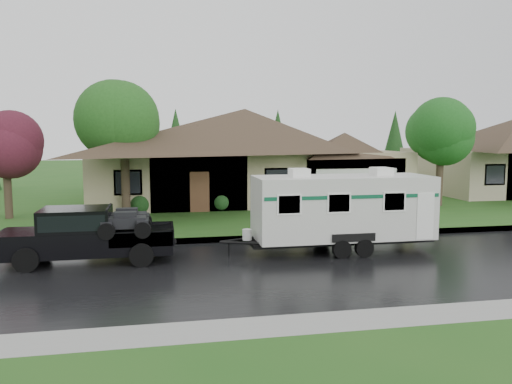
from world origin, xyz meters
TOP-DOWN VIEW (x-y plane):
  - ground at (0.00, 0.00)m, footprint 140.00×140.00m
  - road at (0.00, -2.00)m, footprint 140.00×8.00m
  - curb at (0.00, 2.25)m, footprint 140.00×0.50m
  - lawn at (0.00, 15.00)m, footprint 140.00×26.00m
  - house_main at (2.29, 13.84)m, footprint 19.44×10.80m
  - tree_left_green at (-4.93, 8.62)m, footprint 3.90×3.90m
  - tree_red at (-10.41, 8.72)m, footprint 2.98×2.98m
  - tree_right_green at (12.31, 8.87)m, footprint 3.52×3.52m
  - shrub_row at (2.00, 9.30)m, footprint 13.60×1.00m
  - pickup_truck at (-5.66, -0.12)m, footprint 5.39×2.05m
  - travel_trailer at (3.13, -0.12)m, footprint 6.65×2.34m

SIDE VIEW (x-z plane):
  - ground at x=0.00m, z-range 0.00..0.00m
  - road at x=0.00m, z-range 0.00..0.01m
  - curb at x=0.00m, z-range 0.00..0.15m
  - lawn at x=0.00m, z-range 0.00..0.15m
  - shrub_row at x=2.00m, z-range 0.15..1.15m
  - pickup_truck at x=-5.66m, z-range 0.06..1.86m
  - travel_trailer at x=3.13m, z-range 0.09..3.07m
  - tree_red at x=-10.41m, z-range 1.10..6.03m
  - house_main at x=2.29m, z-range 0.14..7.04m
  - tree_right_green at x=12.31m, z-range 1.28..7.11m
  - tree_left_green at x=-4.93m, z-range 1.40..7.85m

